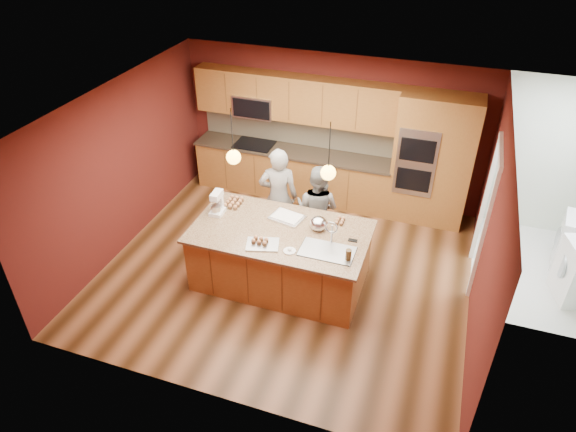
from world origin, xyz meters
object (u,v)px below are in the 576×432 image
at_px(island, 281,256).
at_px(person_left, 278,197).
at_px(person_right, 317,209).
at_px(stand_mixer, 217,204).
at_px(mixing_bowl, 318,224).

distance_m(island, person_left, 1.11).
bearing_deg(person_right, person_left, 10.58).
bearing_deg(person_left, island, 94.82).
distance_m(person_right, stand_mixer, 1.60).
xyz_separation_m(person_left, stand_mixer, (-0.66, -0.84, 0.23)).
relative_size(island, stand_mixer, 7.06).
relative_size(person_left, person_right, 1.13).
bearing_deg(person_right, stand_mixer, 43.15).
distance_m(person_left, person_right, 0.66).
height_order(stand_mixer, mixing_bowl, stand_mixer).
distance_m(person_right, mixing_bowl, 0.84).
xyz_separation_m(person_right, stand_mixer, (-1.32, -0.84, 0.33)).
bearing_deg(person_left, person_right, 162.77).
bearing_deg(stand_mixer, island, -9.34).
relative_size(person_right, stand_mixer, 4.23).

